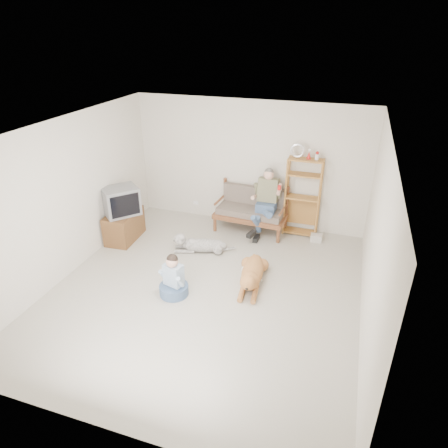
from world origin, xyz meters
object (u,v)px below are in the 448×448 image
(tv_stand, at_px, (124,226))
(loveseat, at_px, (251,209))
(etagere, at_px, (302,197))
(golden_retriever, at_px, (252,274))

(tv_stand, bearing_deg, loveseat, 24.70)
(loveseat, distance_m, etagere, 1.11)
(etagere, xyz_separation_m, tv_stand, (-3.42, -1.37, -0.55))
(tv_stand, bearing_deg, golden_retriever, -16.92)
(tv_stand, distance_m, golden_retriever, 3.01)
(etagere, height_order, golden_retriever, etagere)
(tv_stand, bearing_deg, etagere, 19.12)
(loveseat, xyz_separation_m, golden_retriever, (0.53, -1.97, -0.30))
(tv_stand, relative_size, golden_retriever, 0.62)
(tv_stand, xyz_separation_m, golden_retriever, (2.91, -0.74, -0.12))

